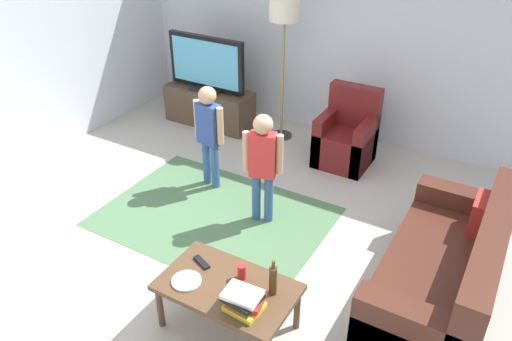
{
  "coord_description": "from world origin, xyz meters",
  "views": [
    {
      "loc": [
        1.98,
        -2.79,
        3.03
      ],
      "look_at": [
        0.0,
        0.6,
        0.65
      ],
      "focal_mm": 35.38,
      "sensor_mm": 36.0,
      "label": 1
    }
  ],
  "objects_px": {
    "armchair": "(347,139)",
    "bottle": "(273,280)",
    "plate": "(186,281)",
    "tv_stand": "(210,107)",
    "tv": "(206,64)",
    "child_near_tv": "(209,128)",
    "child_center": "(263,160)",
    "coffee_table": "(228,290)",
    "book_stack": "(244,300)",
    "couch": "(449,275)",
    "tv_remote": "(202,262)",
    "floor_lamp": "(285,16)",
    "soda_can": "(242,272)"
  },
  "relations": [
    {
      "from": "armchair",
      "to": "bottle",
      "type": "distance_m",
      "value": 2.78
    },
    {
      "from": "tv",
      "to": "coffee_table",
      "type": "relative_size",
      "value": 1.1
    },
    {
      "from": "tv_remote",
      "to": "tv",
      "type": "bearing_deg",
      "value": 146.41
    },
    {
      "from": "child_near_tv",
      "to": "coffee_table",
      "type": "xyz_separation_m",
      "value": [
        1.25,
        -1.59,
        -0.32
      ]
    },
    {
      "from": "child_center",
      "to": "plate",
      "type": "height_order",
      "value": "child_center"
    },
    {
      "from": "tv_stand",
      "to": "couch",
      "type": "distance_m",
      "value": 3.95
    },
    {
      "from": "armchair",
      "to": "child_near_tv",
      "type": "height_order",
      "value": "child_near_tv"
    },
    {
      "from": "child_center",
      "to": "soda_can",
      "type": "distance_m",
      "value": 1.31
    },
    {
      "from": "tv_stand",
      "to": "soda_can",
      "type": "relative_size",
      "value": 10.0
    },
    {
      "from": "armchair",
      "to": "tv",
      "type": "bearing_deg",
      "value": 179.46
    },
    {
      "from": "couch",
      "to": "bottle",
      "type": "xyz_separation_m",
      "value": [
        -1.04,
        -0.97,
        0.25
      ]
    },
    {
      "from": "book_stack",
      "to": "bottle",
      "type": "relative_size",
      "value": 0.94
    },
    {
      "from": "floor_lamp",
      "to": "tv_remote",
      "type": "height_order",
      "value": "floor_lamp"
    },
    {
      "from": "child_center",
      "to": "soda_can",
      "type": "relative_size",
      "value": 9.53
    },
    {
      "from": "tv_stand",
      "to": "tv_remote",
      "type": "relative_size",
      "value": 7.06
    },
    {
      "from": "floor_lamp",
      "to": "bottle",
      "type": "relative_size",
      "value": 6.06
    },
    {
      "from": "coffee_table",
      "to": "book_stack",
      "type": "height_order",
      "value": "book_stack"
    },
    {
      "from": "couch",
      "to": "book_stack",
      "type": "bearing_deg",
      "value": -133.68
    },
    {
      "from": "bottle",
      "to": "couch",
      "type": "bearing_deg",
      "value": 43.09
    },
    {
      "from": "child_near_tv",
      "to": "armchair",
      "type": "bearing_deg",
      "value": 48.91
    },
    {
      "from": "armchair",
      "to": "plate",
      "type": "distance_m",
      "value": 2.95
    },
    {
      "from": "floor_lamp",
      "to": "coffee_table",
      "type": "relative_size",
      "value": 1.78
    },
    {
      "from": "bottle",
      "to": "child_center",
      "type": "bearing_deg",
      "value": 122.47
    },
    {
      "from": "coffee_table",
      "to": "child_near_tv",
      "type": "bearing_deg",
      "value": 128.22
    },
    {
      "from": "book_stack",
      "to": "bottle",
      "type": "height_order",
      "value": "bottle"
    },
    {
      "from": "child_near_tv",
      "to": "plate",
      "type": "distance_m",
      "value": 1.99
    },
    {
      "from": "child_near_tv",
      "to": "bottle",
      "type": "relative_size",
      "value": 3.93
    },
    {
      "from": "couch",
      "to": "armchair",
      "type": "relative_size",
      "value": 2.0
    },
    {
      "from": "tv",
      "to": "child_center",
      "type": "height_order",
      "value": "tv"
    },
    {
      "from": "tv_remote",
      "to": "soda_can",
      "type": "bearing_deg",
      "value": 25.64
    },
    {
      "from": "tv_stand",
      "to": "soda_can",
      "type": "xyz_separation_m",
      "value": [
        2.2,
        -2.75,
        0.24
      ]
    },
    {
      "from": "tv",
      "to": "soda_can",
      "type": "height_order",
      "value": "tv"
    },
    {
      "from": "plate",
      "to": "tv_stand",
      "type": "bearing_deg",
      "value": 122.12
    },
    {
      "from": "tv_stand",
      "to": "bottle",
      "type": "height_order",
      "value": "bottle"
    },
    {
      "from": "couch",
      "to": "book_stack",
      "type": "height_order",
      "value": "couch"
    },
    {
      "from": "coffee_table",
      "to": "book_stack",
      "type": "xyz_separation_m",
      "value": [
        0.22,
        -0.12,
        0.12
      ]
    },
    {
      "from": "book_stack",
      "to": "plate",
      "type": "relative_size",
      "value": 1.26
    },
    {
      "from": "tv_remote",
      "to": "plate",
      "type": "distance_m",
      "value": 0.22
    },
    {
      "from": "couch",
      "to": "child_center",
      "type": "bearing_deg",
      "value": 172.41
    },
    {
      "from": "tv_remote",
      "to": "bottle",
      "type": "bearing_deg",
      "value": 22.37
    },
    {
      "from": "child_near_tv",
      "to": "soda_can",
      "type": "distance_m",
      "value": 1.98
    },
    {
      "from": "tv",
      "to": "coffee_table",
      "type": "height_order",
      "value": "tv"
    },
    {
      "from": "bottle",
      "to": "armchair",
      "type": "bearing_deg",
      "value": 100.3
    },
    {
      "from": "couch",
      "to": "floor_lamp",
      "type": "xyz_separation_m",
      "value": [
        -2.5,
        1.94,
        1.25
      ]
    },
    {
      "from": "plate",
      "to": "tv_remote",
      "type": "bearing_deg",
      "value": 95.27
    },
    {
      "from": "book_stack",
      "to": "child_center",
      "type": "bearing_deg",
      "value": 114.99
    },
    {
      "from": "tv",
      "to": "child_near_tv",
      "type": "bearing_deg",
      "value": -54.29
    },
    {
      "from": "couch",
      "to": "coffee_table",
      "type": "xyz_separation_m",
      "value": [
        -1.36,
        -1.07,
        0.08
      ]
    },
    {
      "from": "child_near_tv",
      "to": "child_center",
      "type": "height_order",
      "value": "child_near_tv"
    },
    {
      "from": "couch",
      "to": "tv_remote",
      "type": "xyz_separation_m",
      "value": [
        -1.66,
        -0.97,
        0.14
      ]
    }
  ]
}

